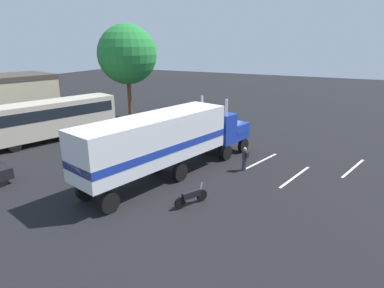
{
  "coord_description": "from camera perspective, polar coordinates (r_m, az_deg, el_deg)",
  "views": [
    {
      "loc": [
        -23.55,
        -8.53,
        8.42
      ],
      "look_at": [
        -4.37,
        0.65,
        1.6
      ],
      "focal_mm": 30.46,
      "sensor_mm": 36.0,
      "label": 1
    }
  ],
  "objects": [
    {
      "name": "parked_bus",
      "position": [
        30.93,
        -23.23,
        4.48
      ],
      "size": [
        11.24,
        5.89,
        3.4
      ],
      "color": "#BFB29E",
      "rests_on": "ground_plane"
    },
    {
      "name": "semi_truck",
      "position": [
        20.47,
        -4.21,
        0.99
      ],
      "size": [
        14.3,
        6.23,
        4.5
      ],
      "color": "#193399",
      "rests_on": "ground_plane"
    },
    {
      "name": "lane_stripe_far",
      "position": [
        25.03,
        26.39,
        -3.81
      ],
      "size": [
        4.26,
        1.43,
        0.01
      ],
      "primitive_type": "cube",
      "rotation": [
        0.0,
        0.0,
        -0.29
      ],
      "color": "silver",
      "rests_on": "ground_plane"
    },
    {
      "name": "lane_stripe_near",
      "position": [
        24.18,
        11.95,
        -2.99
      ],
      "size": [
        4.25,
        1.45,
        0.01
      ],
      "primitive_type": "cube",
      "rotation": [
        0.0,
        0.0,
        -0.3
      ],
      "color": "silver",
      "rests_on": "ground_plane"
    },
    {
      "name": "tree_center",
      "position": [
        36.7,
        -11.29,
        15.11
      ],
      "size": [
        6.3,
        6.3,
        10.08
      ],
      "color": "brown",
      "rests_on": "ground_plane"
    },
    {
      "name": "motorcycle",
      "position": [
        17.51,
        -0.11,
        -9.18
      ],
      "size": [
        1.92,
        1.06,
        1.12
      ],
      "color": "black",
      "rests_on": "ground_plane"
    },
    {
      "name": "person_bystander",
      "position": [
        22.07,
        9.21,
        -2.4
      ],
      "size": [
        0.39,
        0.48,
        1.63
      ],
      "color": "#2D3347",
      "rests_on": "ground_plane"
    },
    {
      "name": "ground_plane",
      "position": [
        26.42,
        5.36,
        -0.88
      ],
      "size": [
        120.0,
        120.0,
        0.0
      ],
      "primitive_type": "plane",
      "color": "black"
    },
    {
      "name": "lane_stripe_mid",
      "position": [
        22.1,
        17.6,
        -5.48
      ],
      "size": [
        4.29,
        1.28,
        0.01
      ],
      "primitive_type": "cube",
      "rotation": [
        0.0,
        0.0,
        -0.26
      ],
      "color": "silver",
      "rests_on": "ground_plane"
    }
  ]
}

